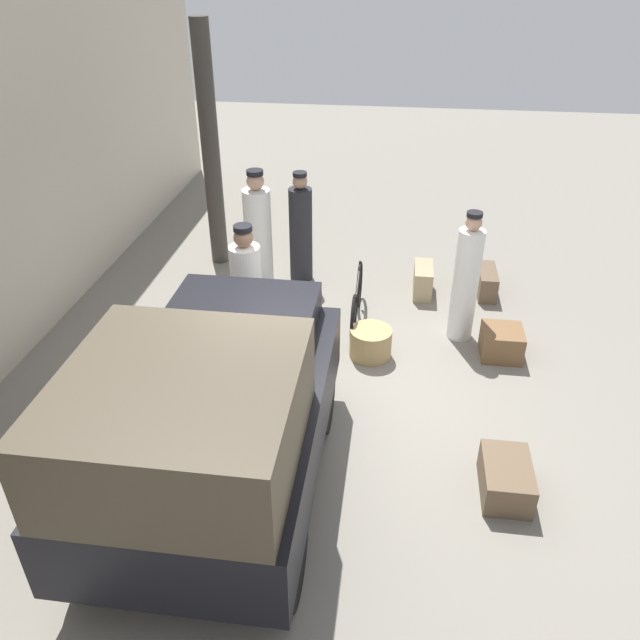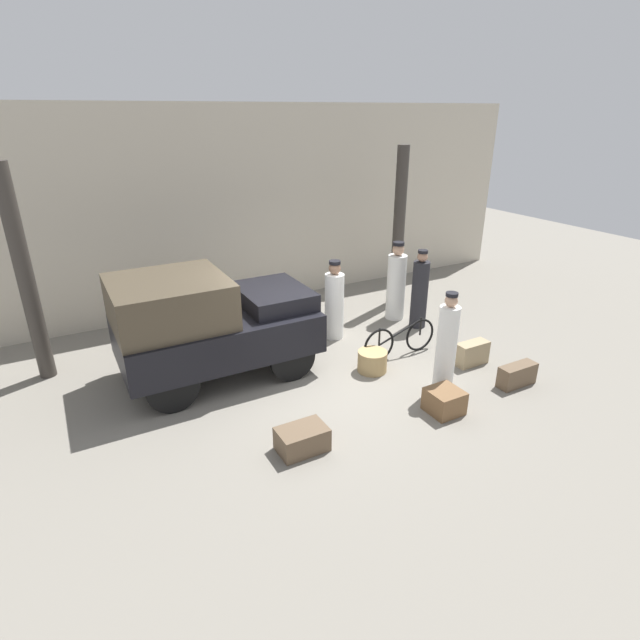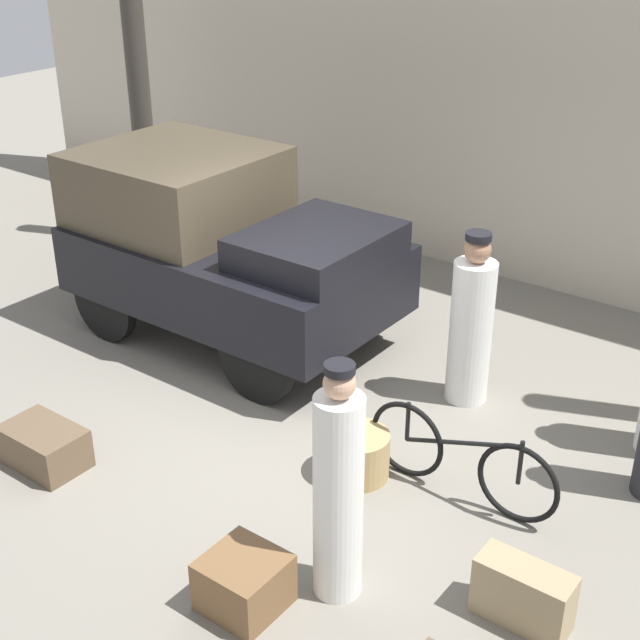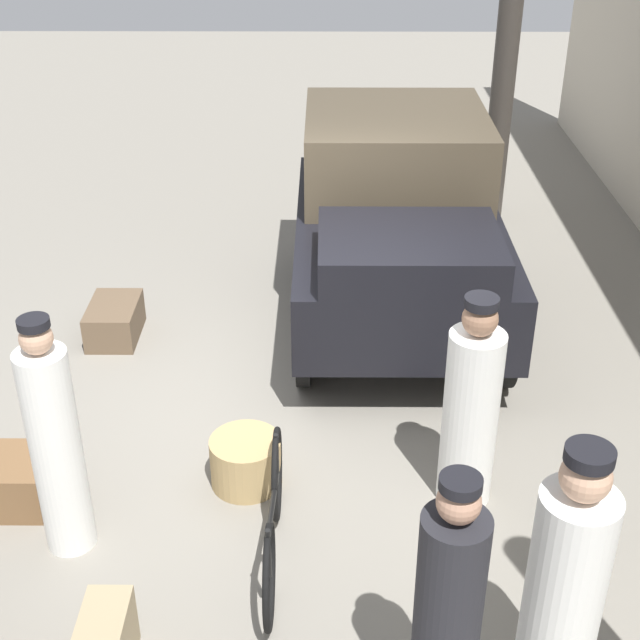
% 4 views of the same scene
% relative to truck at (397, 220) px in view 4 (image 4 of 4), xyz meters
% --- Properties ---
extents(ground_plane, '(30.00, 30.00, 0.00)m').
position_rel_truck_xyz_m(ground_plane, '(1.60, -0.92, -1.02)').
color(ground_plane, gray).
extents(canopy_pillar_left, '(0.27, 0.27, 3.65)m').
position_rel_truck_xyz_m(canopy_pillar_left, '(-2.55, 1.37, 0.80)').
color(canopy_pillar_left, '#38332D').
rests_on(canopy_pillar_left, ground).
extents(truck, '(3.29, 1.88, 1.87)m').
position_rel_truck_xyz_m(truck, '(0.00, 0.00, 0.00)').
color(truck, black).
rests_on(truck, ground).
extents(bicycle, '(1.62, 0.04, 0.70)m').
position_rel_truck_xyz_m(bicycle, '(3.36, -1.01, -0.68)').
color(bicycle, black).
rests_on(bicycle, ground).
extents(wicker_basket, '(0.53, 0.53, 0.38)m').
position_rel_truck_xyz_m(wicker_basket, '(2.57, -1.25, -0.83)').
color(wicker_basket, tan).
rests_on(wicker_basket, ground).
extents(porter_standing_middle, '(0.41, 0.41, 1.75)m').
position_rel_truck_xyz_m(porter_standing_middle, '(4.42, 0.57, -0.22)').
color(porter_standing_middle, white).
rests_on(porter_standing_middle, ground).
extents(porter_with_bicycle, '(0.35, 0.35, 1.69)m').
position_rel_truck_xyz_m(porter_with_bicycle, '(4.57, -0.06, -0.24)').
color(porter_with_bicycle, '#232328').
rests_on(porter_with_bicycle, ground).
extents(conductor_in_dark_uniform, '(0.33, 0.33, 1.75)m').
position_rel_truck_xyz_m(conductor_in_dark_uniform, '(3.20, -2.40, -0.21)').
color(conductor_in_dark_uniform, white).
rests_on(conductor_in_dark_uniform, ground).
extents(porter_carrying_trunk, '(0.39, 0.39, 1.63)m').
position_rel_truck_xyz_m(porter_carrying_trunk, '(2.70, 0.33, -0.28)').
color(porter_carrying_trunk, white).
rests_on(porter_carrying_trunk, ground).
extents(suitcase_tan_flat, '(0.50, 0.50, 0.38)m').
position_rel_truck_xyz_m(suitcase_tan_flat, '(2.80, -2.89, -0.83)').
color(suitcase_tan_flat, brown).
rests_on(suitcase_tan_flat, ground).
extents(trunk_umber_medium, '(0.68, 0.45, 0.34)m').
position_rel_truck_xyz_m(trunk_umber_medium, '(0.44, -2.67, -0.85)').
color(trunk_umber_medium, brown).
rests_on(trunk_umber_medium, ground).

